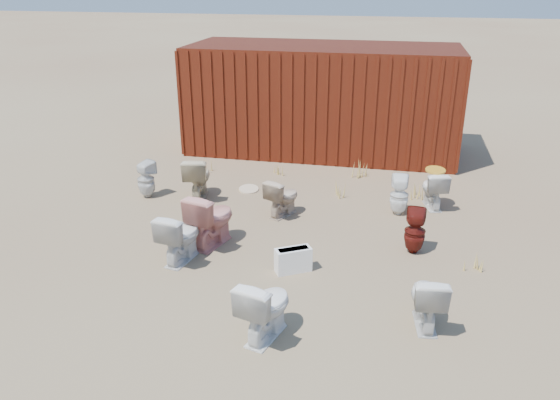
% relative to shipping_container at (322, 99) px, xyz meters
% --- Properties ---
extents(ground, '(100.00, 100.00, 0.00)m').
position_rel_shipping_container_xyz_m(ground, '(0.00, -5.20, -1.20)').
color(ground, brown).
rests_on(ground, ground).
extents(shipping_container, '(6.00, 2.40, 2.40)m').
position_rel_shipping_container_xyz_m(shipping_container, '(0.00, 0.00, 0.00)').
color(shipping_container, '#470E0B').
rests_on(shipping_container, ground).
extents(toilet_front_a, '(0.56, 0.81, 0.76)m').
position_rel_shipping_container_xyz_m(toilet_front_a, '(-1.20, -5.84, -0.82)').
color(toilet_front_a, silver).
rests_on(toilet_front_a, ground).
extents(toilet_front_pink, '(0.70, 0.94, 0.86)m').
position_rel_shipping_container_xyz_m(toilet_front_pink, '(-0.92, -5.26, -0.77)').
color(toilet_front_pink, tan).
rests_on(toilet_front_pink, ground).
extents(toilet_front_c, '(0.63, 0.85, 0.78)m').
position_rel_shipping_container_xyz_m(toilet_front_c, '(0.42, -7.33, -0.81)').
color(toilet_front_c, white).
rests_on(toilet_front_c, ground).
extents(toilet_front_maroon, '(0.32, 0.32, 0.69)m').
position_rel_shipping_container_xyz_m(toilet_front_maroon, '(2.10, -4.88, -0.86)').
color(toilet_front_maroon, '#58140F').
rests_on(toilet_front_maroon, ground).
extents(toilet_front_e, '(0.47, 0.73, 0.70)m').
position_rel_shipping_container_xyz_m(toilet_front_e, '(2.21, -6.72, -0.85)').
color(toilet_front_e, silver).
rests_on(toilet_front_e, ground).
extents(toilet_back_a, '(0.42, 0.42, 0.69)m').
position_rel_shipping_container_xyz_m(toilet_back_a, '(-2.74, -3.67, -0.85)').
color(toilet_back_a, silver).
rests_on(toilet_back_a, ground).
extents(toilet_back_beige_left, '(0.57, 0.85, 0.80)m').
position_rel_shipping_container_xyz_m(toilet_back_beige_left, '(-1.79, -3.50, -0.80)').
color(toilet_back_beige_left, '#BDAF8A').
rests_on(toilet_back_beige_left, ground).
extents(toilet_back_beige_right, '(0.63, 0.75, 0.67)m').
position_rel_shipping_container_xyz_m(toilet_back_beige_right, '(-0.09, -3.96, -0.87)').
color(toilet_back_beige_right, tan).
rests_on(toilet_back_beige_right, ground).
extents(toilet_back_yellowlid, '(0.53, 0.74, 0.69)m').
position_rel_shipping_container_xyz_m(toilet_back_yellowlid, '(2.44, -3.04, -0.86)').
color(toilet_back_yellowlid, silver).
rests_on(toilet_back_yellowlid, ground).
extents(toilet_back_e, '(0.33, 0.33, 0.70)m').
position_rel_shipping_container_xyz_m(toilet_back_e, '(1.85, -3.48, -0.85)').
color(toilet_back_e, white).
rests_on(toilet_back_e, ground).
extents(yellow_lid, '(0.35, 0.43, 0.02)m').
position_rel_shipping_container_xyz_m(yellow_lid, '(2.44, -3.04, -0.50)').
color(yellow_lid, '#C48822').
rests_on(yellow_lid, toilet_back_yellowlid).
extents(loose_tank, '(0.53, 0.43, 0.35)m').
position_rel_shipping_container_xyz_m(loose_tank, '(0.45, -5.81, -1.02)').
color(loose_tank, white).
rests_on(loose_tank, ground).
extents(loose_lid_near, '(0.50, 0.58, 0.02)m').
position_rel_shipping_container_xyz_m(loose_lid_near, '(-0.98, -2.92, -1.19)').
color(loose_lid_near, beige).
rests_on(loose_lid_near, ground).
extents(loose_lid_far, '(0.54, 0.58, 0.02)m').
position_rel_shipping_container_xyz_m(loose_lid_far, '(-1.13, -4.54, -1.19)').
color(loose_lid_far, '#C4BB8E').
rests_on(loose_lid_far, ground).
extents(weed_clump_a, '(0.36, 0.36, 0.31)m').
position_rel_shipping_container_xyz_m(weed_clump_a, '(-2.13, -2.16, -1.05)').
color(weed_clump_a, tan).
rests_on(weed_clump_a, ground).
extents(weed_clump_b, '(0.32, 0.32, 0.29)m').
position_rel_shipping_container_xyz_m(weed_clump_b, '(0.76, -2.89, -1.06)').
color(weed_clump_b, tan).
rests_on(weed_clump_b, ground).
extents(weed_clump_c, '(0.36, 0.36, 0.29)m').
position_rel_shipping_container_xyz_m(weed_clump_c, '(2.12, -2.62, -1.06)').
color(weed_clump_c, tan).
rests_on(weed_clump_c, ground).
extents(weed_clump_d, '(0.30, 0.30, 0.23)m').
position_rel_shipping_container_xyz_m(weed_clump_d, '(-0.59, -1.98, -1.09)').
color(weed_clump_d, tan).
rests_on(weed_clump_d, ground).
extents(weed_clump_e, '(0.34, 0.34, 0.34)m').
position_rel_shipping_container_xyz_m(weed_clump_e, '(1.06, -1.70, -1.03)').
color(weed_clump_e, tan).
rests_on(weed_clump_e, ground).
extents(weed_clump_f, '(0.28, 0.28, 0.23)m').
position_rel_shipping_container_xyz_m(weed_clump_f, '(2.91, -5.17, -1.09)').
color(weed_clump_f, tan).
rests_on(weed_clump_f, ground).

